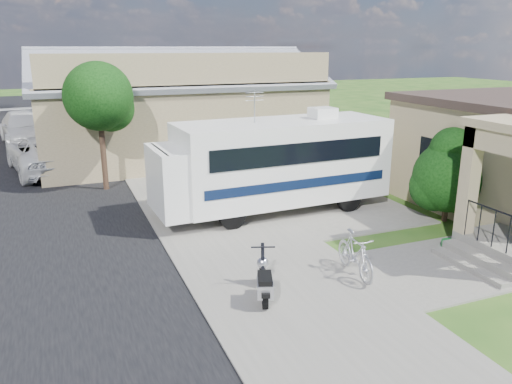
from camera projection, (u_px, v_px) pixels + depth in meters
name	position (u px, v px, depth m)	size (l,w,h in m)	color
ground	(316.00, 271.00, 11.62)	(120.00, 120.00, 0.00)	#1B4412
sidewalk_slab	(175.00, 175.00, 20.16)	(4.00, 80.00, 0.06)	#66625C
driveway_slab	(290.00, 207.00, 16.16)	(7.00, 6.00, 0.05)	#66625C
walk_slab	(448.00, 267.00, 11.80)	(4.00, 3.00, 0.05)	#66625C
warehouse	(175.00, 114.00, 23.51)	(12.50, 8.40, 5.04)	#817051
street_tree_a	(102.00, 100.00, 17.45)	(2.44, 2.40, 4.58)	#2F2015
street_tree_b	(83.00, 79.00, 26.32)	(2.44, 2.40, 4.73)	#2F2015
street_tree_c	(75.00, 76.00, 34.41)	(2.44, 2.40, 4.42)	#2F2015
motorhome	(274.00, 162.00, 15.40)	(7.41, 2.63, 3.75)	silver
shrub	(449.00, 173.00, 14.67)	(2.30, 2.20, 2.83)	#2F2015
scooter	(264.00, 281.00, 10.15)	(0.75, 1.42, 0.96)	black
bicycle	(355.00, 257.00, 11.20)	(0.47, 1.65, 0.99)	#B2B1BA
pickup_truck	(45.00, 154.00, 20.68)	(2.55, 5.54, 1.54)	silver
van	(27.00, 129.00, 26.33)	(2.44, 6.00, 1.74)	silver
garden_hose	(450.00, 245.00, 12.87)	(0.43, 0.43, 0.19)	#156A28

